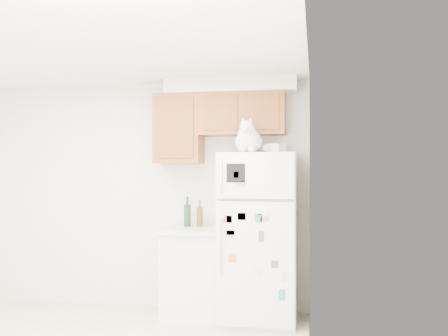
% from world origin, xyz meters
% --- Properties ---
extents(room_shell, '(3.84, 4.04, 2.52)m').
position_xyz_m(room_shell, '(0.12, 0.24, 1.67)').
color(room_shell, silver).
rests_on(room_shell, ground_plane).
extents(refrigerator, '(0.76, 0.78, 1.70)m').
position_xyz_m(refrigerator, '(1.40, 1.61, 0.85)').
color(refrigerator, white).
rests_on(refrigerator, ground_plane).
extents(base_counter, '(0.64, 0.64, 0.92)m').
position_xyz_m(base_counter, '(0.71, 1.68, 0.46)').
color(base_counter, white).
rests_on(base_counter, ground_plane).
extents(cat, '(0.32, 0.47, 0.33)m').
position_xyz_m(cat, '(1.32, 1.40, 1.82)').
color(cat, white).
rests_on(cat, refrigerator).
extents(storage_box_back, '(0.20, 0.16, 0.10)m').
position_xyz_m(storage_box_back, '(1.56, 1.76, 1.75)').
color(storage_box_back, white).
rests_on(storage_box_back, refrigerator).
extents(storage_box_front, '(0.18, 0.15, 0.09)m').
position_xyz_m(storage_box_front, '(1.55, 1.55, 1.74)').
color(storage_box_front, white).
rests_on(storage_box_front, refrigerator).
extents(bottle_green, '(0.08, 0.08, 0.32)m').
position_xyz_m(bottle_green, '(0.60, 1.81, 1.08)').
color(bottle_green, '#19381E').
rests_on(bottle_green, base_counter).
extents(bottle_amber, '(0.07, 0.07, 0.29)m').
position_xyz_m(bottle_amber, '(0.73, 1.82, 1.06)').
color(bottle_amber, '#593814').
rests_on(bottle_amber, base_counter).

